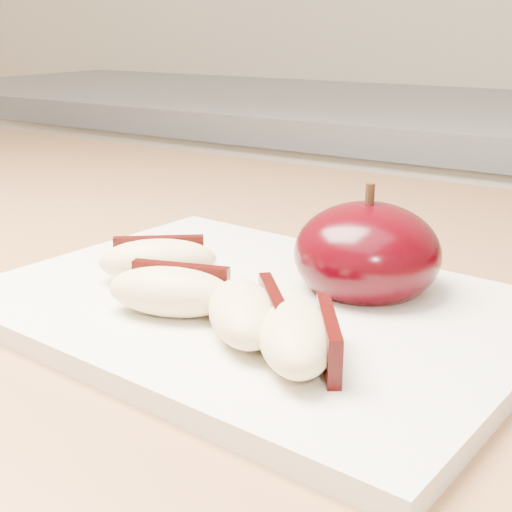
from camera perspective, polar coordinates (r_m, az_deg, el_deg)
The scene contains 7 objects.
back_cabinet at distance 1.27m, azimuth 19.70°, elevation -10.54°, with size 2.40×0.62×0.94m.
cutting_board at distance 0.40m, azimuth -0.00°, elevation -4.19°, with size 0.30×0.22×0.01m, color silver.
apple_half at distance 0.41m, azimuth 8.87°, elevation 0.20°, with size 0.09×0.09×0.07m.
apple_wedge_a at distance 0.43m, azimuth -7.83°, elevation -0.31°, with size 0.08×0.07×0.03m.
apple_wedge_b at distance 0.38m, azimuth -6.73°, elevation -2.77°, with size 0.08×0.05×0.03m.
apple_wedge_c at distance 0.35m, azimuth -0.72°, elevation -4.55°, with size 0.07×0.07×0.03m.
apple_wedge_d at distance 0.32m, azimuth 3.52°, elevation -6.48°, with size 0.07×0.08×0.03m.
Camera 1 is at (0.22, 0.09, 1.06)m, focal length 50.00 mm.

